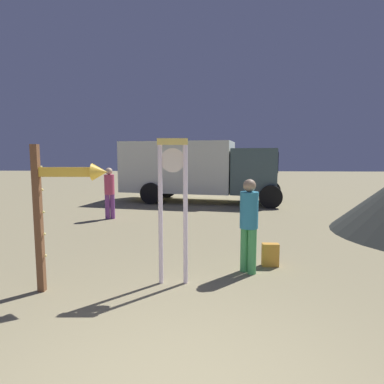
{
  "coord_description": "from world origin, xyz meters",
  "views": [
    {
      "loc": [
        0.25,
        -2.3,
        2.05
      ],
      "look_at": [
        -0.12,
        5.22,
        1.2
      ],
      "focal_mm": 30.31,
      "sensor_mm": 36.0,
      "label": 1
    }
  ],
  "objects_px": {
    "arrow_sign": "(62,197)",
    "box_truck_near": "(196,168)",
    "standing_clock": "(173,197)",
    "backpack": "(270,255)",
    "person_distant": "(109,190)",
    "person_near_clock": "(249,221)"
  },
  "relations": [
    {
      "from": "arrow_sign",
      "to": "box_truck_near",
      "type": "relative_size",
      "value": 0.31
    },
    {
      "from": "standing_clock",
      "to": "box_truck_near",
      "type": "bearing_deg",
      "value": 89.87
    },
    {
      "from": "standing_clock",
      "to": "arrow_sign",
      "type": "distance_m",
      "value": 1.64
    },
    {
      "from": "backpack",
      "to": "box_truck_near",
      "type": "xyz_separation_m",
      "value": [
        -1.69,
        8.4,
        1.28
      ]
    },
    {
      "from": "standing_clock",
      "to": "person_distant",
      "type": "distance_m",
      "value": 5.85
    },
    {
      "from": "arrow_sign",
      "to": "person_near_clock",
      "type": "height_order",
      "value": "arrow_sign"
    },
    {
      "from": "arrow_sign",
      "to": "box_truck_near",
      "type": "height_order",
      "value": "box_truck_near"
    },
    {
      "from": "backpack",
      "to": "standing_clock",
      "type": "bearing_deg",
      "value": -152.51
    },
    {
      "from": "backpack",
      "to": "person_distant",
      "type": "height_order",
      "value": "person_distant"
    },
    {
      "from": "person_near_clock",
      "to": "box_truck_near",
      "type": "distance_m",
      "value": 8.86
    },
    {
      "from": "arrow_sign",
      "to": "person_distant",
      "type": "bearing_deg",
      "value": 100.42
    },
    {
      "from": "arrow_sign",
      "to": "box_truck_near",
      "type": "bearing_deg",
      "value": 80.54
    },
    {
      "from": "backpack",
      "to": "arrow_sign",
      "type": "bearing_deg",
      "value": -158.73
    },
    {
      "from": "standing_clock",
      "to": "arrow_sign",
      "type": "height_order",
      "value": "standing_clock"
    },
    {
      "from": "person_distant",
      "to": "arrow_sign",
      "type": "bearing_deg",
      "value": -79.58
    },
    {
      "from": "standing_clock",
      "to": "person_distant",
      "type": "xyz_separation_m",
      "value": [
        -2.62,
        5.2,
        -0.48
      ]
    },
    {
      "from": "standing_clock",
      "to": "backpack",
      "type": "xyz_separation_m",
      "value": [
        1.72,
        0.89,
        -1.2
      ]
    },
    {
      "from": "backpack",
      "to": "person_distant",
      "type": "distance_m",
      "value": 6.16
    },
    {
      "from": "person_near_clock",
      "to": "box_truck_near",
      "type": "xyz_separation_m",
      "value": [
        -1.24,
        8.75,
        0.56
      ]
    },
    {
      "from": "person_near_clock",
      "to": "box_truck_near",
      "type": "bearing_deg",
      "value": 98.07
    },
    {
      "from": "box_truck_near",
      "to": "standing_clock",
      "type": "bearing_deg",
      "value": -90.13
    },
    {
      "from": "arrow_sign",
      "to": "backpack",
      "type": "height_order",
      "value": "arrow_sign"
    }
  ]
}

